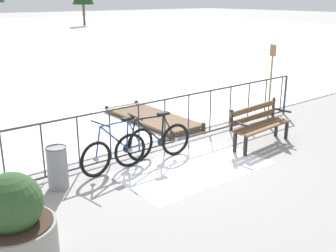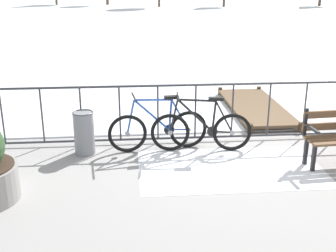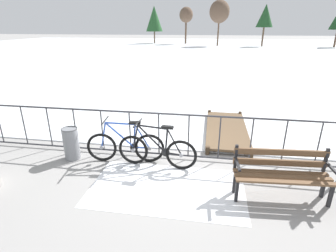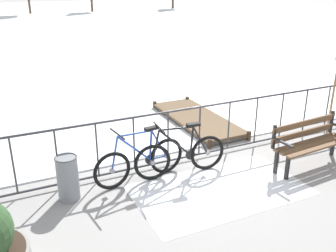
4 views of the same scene
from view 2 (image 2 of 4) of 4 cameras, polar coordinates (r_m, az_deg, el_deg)
name	(u,v)px [view 2 (image 2 of 4)]	position (r m, az deg, el deg)	size (l,w,h in m)	color
ground_plane	(213,141)	(7.90, 5.93, -1.96)	(160.00, 160.00, 0.00)	gray
frozen_pond	(147,13)	(35.77, -2.76, 14.61)	(80.00, 56.00, 0.03)	white
snow_patch	(230,168)	(6.83, 8.20, -5.53)	(2.84, 1.63, 0.01)	white
railing_fence	(214,111)	(7.72, 6.07, 1.91)	(9.06, 0.06, 1.07)	#38383D
bicycle_near_railing	(158,129)	(7.35, -1.27, -0.45)	(1.71, 0.52, 0.97)	black
bicycle_second	(201,130)	(7.32, 4.41, -0.57)	(1.71, 0.52, 0.97)	black
trash_bin	(84,133)	(7.32, -10.98, -0.85)	(0.35, 0.35, 0.73)	gray
wooden_dock	(255,106)	(9.73, 11.39, 2.57)	(1.10, 2.92, 0.20)	brown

